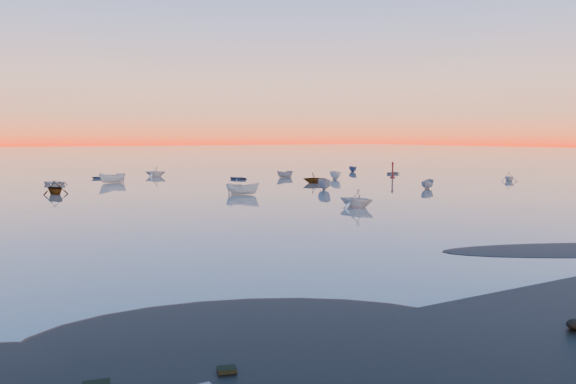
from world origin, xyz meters
TOP-DOWN VIEW (x-y plane):
  - ground at (0.00, 100.00)m, footprint 600.00×600.00m
  - mud_lobes at (0.00, -1.00)m, footprint 140.00×6.00m
  - moored_fleet at (0.00, 53.00)m, footprint 124.00×58.00m
  - boat_near_center at (28.28, 35.67)m, footprint 3.32×3.85m
  - boat_near_right at (8.59, 24.70)m, footprint 4.25×3.12m
  - channel_marker at (37.73, 54.00)m, footprint 0.80×0.80m

SIDE VIEW (x-z plane):
  - ground at x=0.00m, z-range 0.00..0.00m
  - moored_fleet at x=0.00m, z-range -0.60..0.60m
  - boat_near_center at x=28.28m, z-range -0.63..0.63m
  - boat_near_right at x=8.59m, z-range -0.68..0.68m
  - mud_lobes at x=0.00m, z-range -0.03..0.05m
  - channel_marker at x=37.73m, z-range -0.30..2.55m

